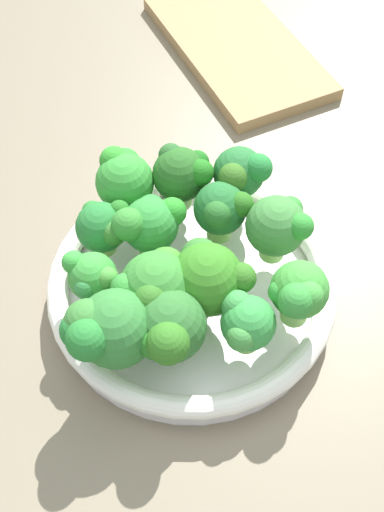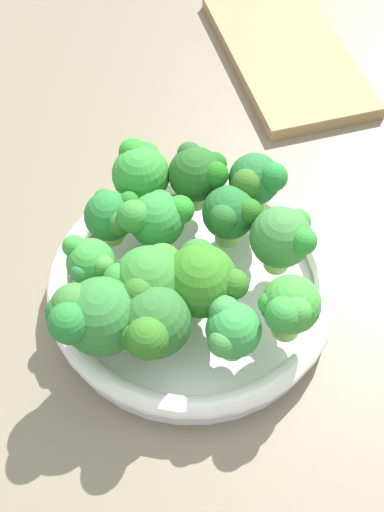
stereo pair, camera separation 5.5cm
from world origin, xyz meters
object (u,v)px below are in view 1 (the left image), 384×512
at_px(broccoli_floret_3, 278,226).
at_px(broccoli_floret_5, 124,179).
at_px(broccoli_floret_10, 207,277).
at_px(cutting_board, 237,46).
at_px(broccoli_floret_2, 221,210).
at_px(broccoli_floret_4, 149,224).
at_px(broccoli_floret_9, 103,227).
at_px(bowl, 192,287).
at_px(broccoli_floret_6, 92,277).
at_px(broccoli_floret_8, 246,323).
at_px(broccoli_floret_12, 182,174).
at_px(broccoli_floret_13, 108,331).
at_px(broccoli_floret_11, 240,175).
at_px(broccoli_floret_7, 155,285).
at_px(broccoli_floret_1, 167,328).
at_px(broccoli_floret_0, 298,293).

distance_m(broccoli_floret_3, broccoli_floret_5, 0.15).
relative_size(broccoli_floret_10, cutting_board, 0.25).
bearing_deg(broccoli_floret_2, broccoli_floret_4, -114.52).
height_order(broccoli_floret_2, broccoli_floret_9, broccoli_floret_2).
xyz_separation_m(bowl, broccoli_floret_6, (-0.03, -0.08, 0.05)).
distance_m(broccoli_floret_4, cutting_board, 0.36).
bearing_deg(broccoli_floret_9, broccoli_floret_8, 12.69).
bearing_deg(bowl, broccoli_floret_6, -111.71).
relative_size(bowl, broccoli_floret_12, 4.01).
height_order(broccoli_floret_10, broccoli_floret_13, broccoli_floret_13).
height_order(broccoli_floret_12, cutting_board, broccoli_floret_12).
bearing_deg(broccoli_floret_6, bowl, 68.29).
bearing_deg(cutting_board, broccoli_floret_11, -40.59).
bearing_deg(broccoli_floret_7, bowl, 101.27).
height_order(bowl, broccoli_floret_8, broccoli_floret_8).
distance_m(broccoli_floret_2, broccoli_floret_4, 0.06).
bearing_deg(broccoli_floret_6, broccoli_floret_1, 13.55).
bearing_deg(broccoli_floret_9, broccoli_floret_7, -2.29).
distance_m(broccoli_floret_6, broccoli_floret_12, 0.13).
height_order(broccoli_floret_2, cutting_board, broccoli_floret_2).
distance_m(broccoli_floret_7, broccoli_floret_8, 0.08).
distance_m(broccoli_floret_0, broccoli_floret_2, 0.11).
bearing_deg(broccoli_floret_12, broccoli_floret_4, -64.47).
relative_size(broccoli_floret_7, cutting_board, 0.25).
bearing_deg(broccoli_floret_7, broccoli_floret_9, 177.71).
xyz_separation_m(broccoli_floret_1, broccoli_floret_10, (-0.02, 0.05, 0.00)).
bearing_deg(broccoli_floret_13, cutting_board, 126.80).
xyz_separation_m(broccoli_floret_2, broccoli_floret_10, (0.05, -0.06, 0.00)).
relative_size(broccoli_floret_4, broccoli_floret_7, 0.92).
xyz_separation_m(broccoli_floret_1, broccoli_floret_7, (-0.04, 0.02, 0.00)).
xyz_separation_m(broccoli_floret_6, broccoli_floret_8, (0.11, 0.07, -0.00)).
relative_size(bowl, broccoli_floret_9, 4.64).
height_order(bowl, broccoli_floret_0, broccoli_floret_0).
bearing_deg(broccoli_floret_12, broccoli_floret_6, -71.57).
xyz_separation_m(broccoli_floret_13, cutting_board, (-0.28, 0.37, -0.07)).
bearing_deg(broccoli_floret_7, broccoli_floret_2, 107.03).
relative_size(broccoli_floret_3, broccoli_floret_4, 1.06).
bearing_deg(broccoli_floret_5, broccoli_floret_1, -22.99).
distance_m(bowl, broccoli_floret_2, 0.07).
distance_m(broccoli_floret_2, broccoli_floret_13, 0.15).
height_order(broccoli_floret_9, broccoli_floret_11, broccoli_floret_11).
height_order(broccoli_floret_4, broccoli_floret_9, broccoli_floret_4).
bearing_deg(broccoli_floret_9, broccoli_floret_2, 59.83).
distance_m(broccoli_floret_1, broccoli_floret_2, 0.13).
height_order(broccoli_floret_11, broccoli_floret_12, broccoli_floret_11).
height_order(broccoli_floret_0, broccoli_floret_3, same).
bearing_deg(broccoli_floret_7, broccoli_floret_8, 28.15).
xyz_separation_m(broccoli_floret_12, broccoli_floret_13, (0.10, -0.15, 0.00)).
bearing_deg(cutting_board, broccoli_floret_12, -51.16).
xyz_separation_m(bowl, broccoli_floret_9, (-0.07, -0.04, 0.05)).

